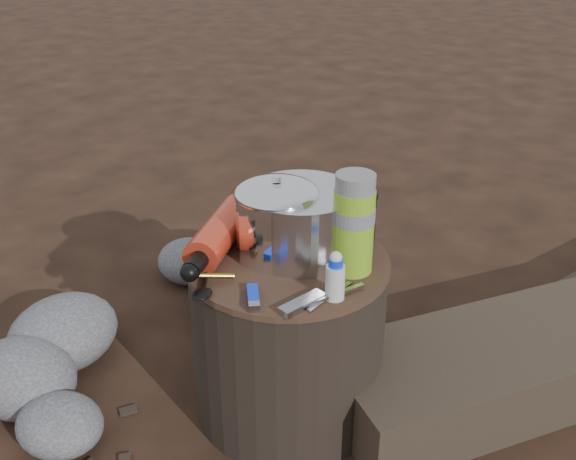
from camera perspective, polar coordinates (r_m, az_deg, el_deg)
The scene contains 15 objects.
ground at distance 1.71m, azimuth -0.00°, elevation -14.44°, with size 60.00×60.00×0.00m, color black.
stump at distance 1.58m, azimuth -0.00°, elevation -8.92°, with size 0.44×0.44×0.41m, color black.
rock_ring at distance 1.88m, azimuth -12.24°, elevation -7.07°, with size 0.46×1.01×0.20m, color #56565B, non-canonical shape.
foil_windscreen at distance 1.47m, azimuth 1.11°, elevation 0.70°, with size 0.24×0.24×0.15m, color silver.
camping_pot at distance 1.45m, azimuth -0.95°, elevation 0.97°, with size 0.18×0.18×0.18m, color silver.
fuel_bottle at distance 1.51m, azimuth -5.80°, elevation -0.23°, with size 0.08×0.33×0.08m, color red, non-canonical shape.
thermos at distance 1.39m, azimuth 5.56°, elevation 0.50°, with size 0.09×0.09×0.22m, color #7AB31F.
travel_mug at distance 1.54m, azimuth 6.01°, elevation 1.18°, with size 0.08×0.08×0.12m, color black.
stuff_sack at distance 1.61m, azimuth -1.83°, elevation 2.12°, with size 0.14×0.11×0.09m, color gold.
food_pouch at distance 1.58m, azimuth 1.82°, elevation 2.28°, with size 0.10×0.02×0.13m, color navy.
lighter at distance 1.34m, azimuth -2.98°, elevation -5.49°, with size 0.02×0.09×0.02m, color #1035EA.
multitool at distance 1.31m, azimuth 1.22°, elevation -6.25°, with size 0.03×0.10×0.01m, color #A4A4A8.
pot_grabber at distance 1.34m, azimuth 3.55°, elevation -5.54°, with size 0.04×0.13×0.01m, color #A4A4A8, non-canonical shape.
spork at distance 1.41m, azimuth -6.97°, elevation -3.82°, with size 0.03×0.15×0.01m, color black, non-canonical shape.
squeeze_bottle at distance 1.32m, azimuth 4.02°, elevation -4.08°, with size 0.04×0.04×0.09m, color silver.
Camera 1 is at (0.62, -1.12, 1.14)m, focal length 42.03 mm.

